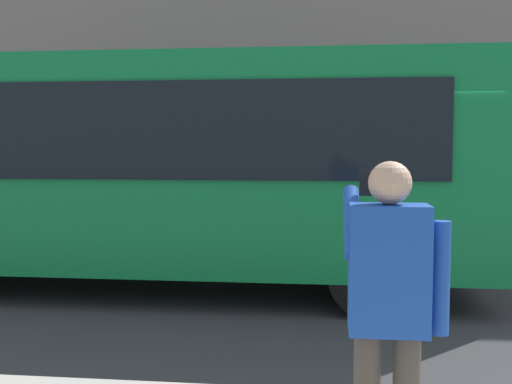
{
  "coord_description": "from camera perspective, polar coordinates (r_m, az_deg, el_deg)",
  "views": [
    {
      "loc": [
        0.62,
        7.81,
        1.92
      ],
      "look_at": [
        1.48,
        0.28,
        1.35
      ],
      "focal_mm": 42.26,
      "sensor_mm": 36.0,
      "label": 1
    }
  ],
  "objects": [
    {
      "name": "red_bus",
      "position": [
        8.21,
        -11.1,
        2.59
      ],
      "size": [
        9.05,
        2.54,
        3.08
      ],
      "color": "#0F7238",
      "rests_on": "ground_plane"
    },
    {
      "name": "ground_plane",
      "position": [
        8.07,
        10.86,
        -9.52
      ],
      "size": [
        60.0,
        60.0,
        0.0
      ],
      "primitive_type": "plane",
      "color": "#38383A"
    },
    {
      "name": "pedestrian_photographer",
      "position": [
        3.2,
        12.45,
        -9.89
      ],
      "size": [
        0.53,
        0.52,
        1.7
      ],
      "color": "#4C4238",
      "rests_on": "sidewalk_curb"
    }
  ]
}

